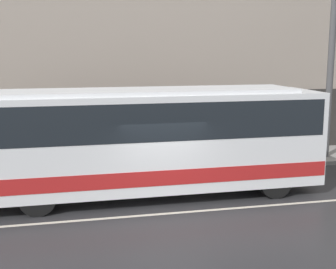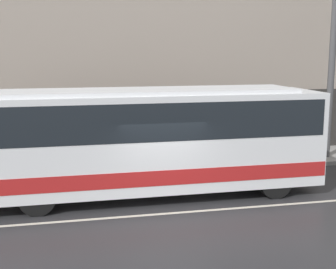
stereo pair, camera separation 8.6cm
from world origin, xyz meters
TOP-DOWN VIEW (x-y plane):
  - ground_plane at (0.00, 0.00)m, footprint 60.00×60.00m
  - sidewalk at (0.00, 5.43)m, footprint 60.00×2.87m
  - building_facade at (0.00, 7.01)m, footprint 60.00×0.35m
  - lane_stripe at (0.00, 0.00)m, footprint 54.00×0.14m
  - transit_bus at (-0.38, 1.73)m, footprint 11.15×2.48m
  - utility_pole_near at (7.88, 4.87)m, footprint 0.27×0.27m
  - pedestrian_waiting at (-3.36, 5.52)m, footprint 0.36×0.36m

SIDE VIEW (x-z plane):
  - ground_plane at x=0.00m, z-range 0.00..0.00m
  - lane_stripe at x=0.00m, z-range 0.00..0.01m
  - sidewalk at x=0.00m, z-range 0.00..0.16m
  - pedestrian_waiting at x=-3.36m, z-range 0.10..1.74m
  - transit_bus at x=-0.38m, z-range 0.21..3.58m
  - utility_pole_near at x=7.88m, z-range 0.16..7.15m
  - building_facade at x=0.00m, z-range -0.21..12.30m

